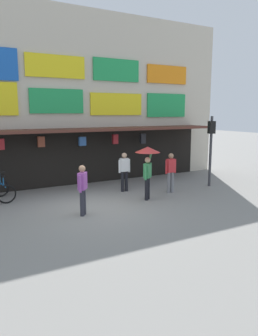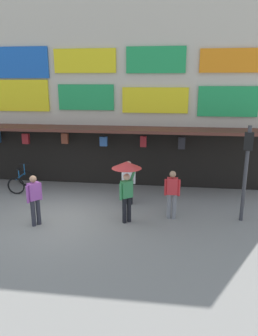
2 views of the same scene
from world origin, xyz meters
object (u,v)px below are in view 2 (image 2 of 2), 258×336
pedestrian_in_green (35,198)px  pedestrian_in_red (129,180)px  pedestrian_in_black (172,192)px  pedestrian_with_umbrella (127,175)px  traffic_light_far (247,158)px  bicycle_parked (21,181)px

pedestrian_in_green → pedestrian_in_red: bearing=39.1°
pedestrian_in_green → pedestrian_in_black: (4.35, 1.10, 0.00)m
pedestrian_in_green → pedestrian_with_umbrella: size_ratio=0.81×
traffic_light_far → pedestrian_in_black: (-2.33, -0.16, -1.19)m
bicycle_parked → pedestrian_in_green: 3.86m
pedestrian_with_umbrella → pedestrian_in_red: pedestrian_with_umbrella is taller
traffic_light_far → bicycle_parked: traffic_light_far is taller
pedestrian_in_green → pedestrian_in_red: size_ratio=1.00×
traffic_light_far → pedestrian_in_green: traffic_light_far is taller
traffic_light_far → pedestrian_in_red: size_ratio=1.90×
pedestrian_in_green → pedestrian_with_umbrella: pedestrian_with_umbrella is taller
pedestrian_in_red → pedestrian_in_black: bearing=-34.4°
pedestrian_in_black → pedestrian_in_red: 1.97m
pedestrian_in_green → pedestrian_with_umbrella: bearing=11.9°
pedestrian_in_black → pedestrian_in_red: size_ratio=1.00×
bicycle_parked → pedestrian_in_black: bearing=-18.3°
pedestrian_with_umbrella → bicycle_parked: bearing=152.1°
pedestrian_in_black → pedestrian_in_red: (-1.62, 1.11, 0.00)m
pedestrian_with_umbrella → pedestrian_in_black: bearing=18.7°
bicycle_parked → pedestrian_with_umbrella: pedestrian_with_umbrella is taller
bicycle_parked → pedestrian_in_green: bearing=-57.4°
traffic_light_far → pedestrian_in_green: 6.90m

